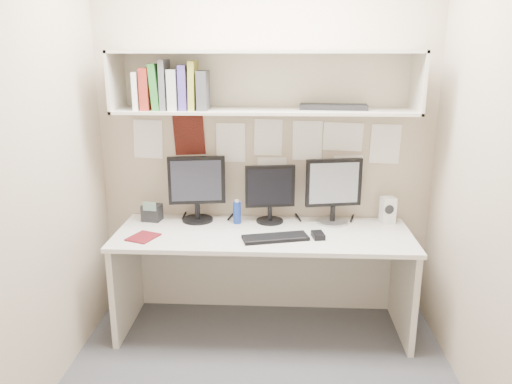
{
  "coord_description": "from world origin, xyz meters",
  "views": [
    {
      "loc": [
        0.11,
        -2.54,
        1.91
      ],
      "look_at": [
        -0.04,
        0.35,
        1.09
      ],
      "focal_mm": 35.0,
      "sensor_mm": 36.0,
      "label": 1
    }
  ],
  "objects_px": {
    "monitor_left": "(197,186)",
    "speaker": "(388,210)",
    "maroon_notebook": "(143,237)",
    "desk": "(263,281)",
    "desk_phone": "(152,212)",
    "monitor_right": "(334,188)",
    "keyboard": "(275,238)",
    "monitor_center": "(270,191)"
  },
  "relations": [
    {
      "from": "monitor_left",
      "to": "speaker",
      "type": "height_order",
      "value": "monitor_left"
    },
    {
      "from": "speaker",
      "to": "maroon_notebook",
      "type": "xyz_separation_m",
      "value": [
        -1.66,
        -0.39,
        -0.09
      ]
    },
    {
      "from": "desk",
      "to": "monitor_left",
      "type": "bearing_deg",
      "value": 155.64
    },
    {
      "from": "desk_phone",
      "to": "monitor_right",
      "type": "bearing_deg",
      "value": 9.57
    },
    {
      "from": "desk_phone",
      "to": "speaker",
      "type": "bearing_deg",
      "value": 10.06
    },
    {
      "from": "monitor_left",
      "to": "desk",
      "type": "bearing_deg",
      "value": -32.84
    },
    {
      "from": "keyboard",
      "to": "maroon_notebook",
      "type": "relative_size",
      "value": 2.2
    },
    {
      "from": "desk",
      "to": "desk_phone",
      "type": "xyz_separation_m",
      "value": [
        -0.81,
        0.2,
        0.43
      ]
    },
    {
      "from": "desk",
      "to": "maroon_notebook",
      "type": "relative_size",
      "value": 10.33
    },
    {
      "from": "monitor_center",
      "to": "desk_phone",
      "type": "distance_m",
      "value": 0.87
    },
    {
      "from": "speaker",
      "to": "desk_phone",
      "type": "bearing_deg",
      "value": 170.51
    },
    {
      "from": "monitor_left",
      "to": "speaker",
      "type": "xyz_separation_m",
      "value": [
        1.36,
        0.02,
        -0.16
      ]
    },
    {
      "from": "monitor_center",
      "to": "maroon_notebook",
      "type": "bearing_deg",
      "value": -165.05
    },
    {
      "from": "monitor_right",
      "to": "desk_phone",
      "type": "distance_m",
      "value": 1.31
    },
    {
      "from": "desk",
      "to": "desk_phone",
      "type": "distance_m",
      "value": 0.94
    },
    {
      "from": "keyboard",
      "to": "monitor_left",
      "type": "bearing_deg",
      "value": 133.18
    },
    {
      "from": "desk",
      "to": "maroon_notebook",
      "type": "distance_m",
      "value": 0.88
    },
    {
      "from": "desk_phone",
      "to": "monitor_center",
      "type": "bearing_deg",
      "value": 10.06
    },
    {
      "from": "desk",
      "to": "keyboard",
      "type": "relative_size",
      "value": 4.69
    },
    {
      "from": "desk",
      "to": "monitor_center",
      "type": "height_order",
      "value": "monitor_center"
    },
    {
      "from": "desk",
      "to": "speaker",
      "type": "xyz_separation_m",
      "value": [
        0.88,
        0.24,
        0.46
      ]
    },
    {
      "from": "monitor_left",
      "to": "keyboard",
      "type": "relative_size",
      "value": 1.1
    },
    {
      "from": "desk",
      "to": "monitor_left",
      "type": "height_order",
      "value": "monitor_left"
    },
    {
      "from": "monitor_center",
      "to": "monitor_right",
      "type": "bearing_deg",
      "value": -9.48
    },
    {
      "from": "desk",
      "to": "monitor_right",
      "type": "relative_size",
      "value": 4.31
    },
    {
      "from": "monitor_center",
      "to": "maroon_notebook",
      "type": "xyz_separation_m",
      "value": [
        -0.82,
        -0.37,
        -0.22
      ]
    },
    {
      "from": "monitor_right",
      "to": "desk_phone",
      "type": "xyz_separation_m",
      "value": [
        -1.3,
        -0.02,
        -0.19
      ]
    },
    {
      "from": "desk",
      "to": "monitor_center",
      "type": "bearing_deg",
      "value": 80.12
    },
    {
      "from": "keyboard",
      "to": "monitor_center",
      "type": "bearing_deg",
      "value": 82.54
    },
    {
      "from": "maroon_notebook",
      "to": "desk_phone",
      "type": "height_order",
      "value": "desk_phone"
    },
    {
      "from": "monitor_center",
      "to": "maroon_notebook",
      "type": "distance_m",
      "value": 0.93
    },
    {
      "from": "keyboard",
      "to": "maroon_notebook",
      "type": "height_order",
      "value": "keyboard"
    },
    {
      "from": "monitor_left",
      "to": "maroon_notebook",
      "type": "distance_m",
      "value": 0.54
    },
    {
      "from": "maroon_notebook",
      "to": "desk",
      "type": "bearing_deg",
      "value": 32.98
    },
    {
      "from": "keyboard",
      "to": "speaker",
      "type": "bearing_deg",
      "value": 10.68
    },
    {
      "from": "monitor_left",
      "to": "monitor_right",
      "type": "distance_m",
      "value": 0.97
    },
    {
      "from": "monitor_left",
      "to": "maroon_notebook",
      "type": "bearing_deg",
      "value": -137.39
    },
    {
      "from": "monitor_center",
      "to": "keyboard",
      "type": "height_order",
      "value": "monitor_center"
    },
    {
      "from": "monitor_center",
      "to": "desk_phone",
      "type": "height_order",
      "value": "monitor_center"
    },
    {
      "from": "monitor_right",
      "to": "speaker",
      "type": "distance_m",
      "value": 0.42
    },
    {
      "from": "keyboard",
      "to": "maroon_notebook",
      "type": "xyz_separation_m",
      "value": [
        -0.87,
        -0.02,
        -0.01
      ]
    },
    {
      "from": "desk_phone",
      "to": "desk",
      "type": "bearing_deg",
      "value": -5.05
    }
  ]
}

